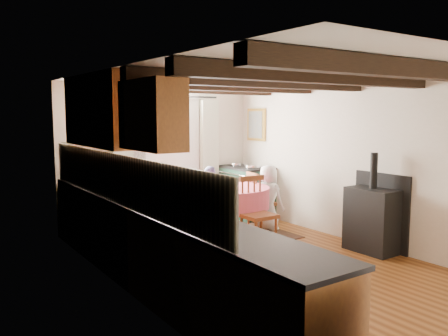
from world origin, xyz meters
TOP-DOWN VIEW (x-y plane):
  - floor at (0.00, 0.00)m, footprint 3.60×5.50m
  - ceiling at (0.00, 0.00)m, footprint 3.60×5.50m
  - wall_back at (0.00, 2.75)m, footprint 3.60×0.00m
  - wall_left at (-1.80, 0.00)m, footprint 0.00×5.50m
  - wall_right at (1.80, 0.00)m, footprint 0.00×5.50m
  - beam_a at (0.00, -2.00)m, footprint 3.60×0.16m
  - beam_b at (0.00, -1.00)m, footprint 3.60×0.16m
  - beam_c at (0.00, 0.00)m, footprint 3.60×0.16m
  - beam_d at (0.00, 1.00)m, footprint 3.60×0.16m
  - beam_e at (0.00, 2.00)m, footprint 3.60×0.16m
  - splash_left at (-1.78, 0.30)m, footprint 0.02×4.50m
  - splash_back at (-1.00, 2.73)m, footprint 1.40×0.02m
  - base_cabinet_left at (-1.50, 0.00)m, footprint 0.60×5.30m
  - base_cabinet_back at (-1.05, 2.45)m, footprint 1.30×0.60m
  - worktop_left at (-1.48, 0.00)m, footprint 0.64×5.30m
  - worktop_back at (-1.05, 2.43)m, footprint 1.30×0.64m
  - wall_cabinet_glass at (-1.63, 1.20)m, footprint 0.34×1.80m
  - wall_cabinet_solid at (-1.63, -0.30)m, footprint 0.34×0.90m
  - window_frame at (0.10, 2.73)m, footprint 1.34×0.03m
  - window_pane at (0.10, 2.74)m, footprint 1.20×0.01m
  - curtain_left at (-0.75, 2.65)m, footprint 0.35×0.10m
  - curtain_right at (0.95, 2.65)m, footprint 0.35×0.10m
  - curtain_rod at (0.10, 2.65)m, footprint 2.00×0.03m
  - wall_picture at (1.77, 2.30)m, footprint 0.04×0.50m
  - wall_plate at (1.05, 2.72)m, footprint 0.30×0.02m
  - rug at (0.38, 1.26)m, footprint 1.91×1.48m
  - dining_table at (0.38, 1.26)m, footprint 1.30×1.30m
  - chair_near at (0.39, 0.50)m, footprint 0.45×0.47m
  - chair_left at (-0.49, 1.28)m, footprint 0.50×0.49m
  - chair_right at (1.13, 1.36)m, footprint 0.51×0.50m
  - aga_range at (1.47, 2.24)m, footprint 0.67×1.04m
  - cast_iron_stove at (1.58, -0.52)m, footprint 0.41×0.69m
  - child_far at (0.46, 1.92)m, footprint 0.39×0.26m
  - child_right at (1.15, 1.20)m, footprint 0.49×0.61m
  - bowl_a at (0.37, 1.24)m, footprint 0.30×0.30m
  - bowl_b at (0.05, 1.32)m, footprint 0.26×0.26m
  - cup at (0.28, 1.38)m, footprint 0.11×0.11m
  - canister_tall at (-1.30, 2.38)m, footprint 0.14×0.14m
  - canister_wide at (-1.01, 2.44)m, footprint 0.18×0.18m

SIDE VIEW (x-z plane):
  - floor at x=0.00m, z-range 0.00..0.00m
  - rug at x=0.38m, z-range 0.00..0.01m
  - dining_table at x=0.38m, z-range 0.00..0.78m
  - base_cabinet_left at x=-1.50m, z-range 0.00..0.88m
  - base_cabinet_back at x=-1.05m, z-range 0.00..0.88m
  - chair_left at x=-0.49m, z-range 0.00..0.89m
  - chair_right at x=1.13m, z-range 0.00..0.95m
  - aga_range at x=1.47m, z-range 0.00..0.96m
  - chair_near at x=0.39m, z-range 0.00..1.03m
  - child_far at x=0.46m, z-range 0.00..1.04m
  - child_right at x=1.15m, z-range 0.00..1.08m
  - cast_iron_stove at x=1.58m, z-range 0.00..1.38m
  - bowl_a at x=0.37m, z-range 0.78..0.83m
  - bowl_b at x=0.05m, z-range 0.78..0.84m
  - cup at x=0.28m, z-range 0.78..0.87m
  - worktop_left at x=-1.48m, z-range 0.88..0.92m
  - worktop_back at x=-1.05m, z-range 0.88..0.92m
  - canister_wide at x=-1.01m, z-range 0.92..1.12m
  - canister_tall at x=-1.30m, z-range 0.92..1.16m
  - curtain_left at x=-0.75m, z-range 0.05..2.15m
  - curtain_right at x=0.95m, z-range 0.05..2.15m
  - wall_back at x=0.00m, z-range 0.00..2.40m
  - wall_left at x=-1.80m, z-range 0.00..2.40m
  - wall_right at x=1.80m, z-range 0.00..2.40m
  - splash_left at x=-1.78m, z-range 0.92..1.48m
  - splash_back at x=-1.00m, z-range 0.92..1.48m
  - window_frame at x=0.10m, z-range 0.83..2.37m
  - window_pane at x=0.10m, z-range 0.90..2.30m
  - wall_picture at x=1.77m, z-range 1.40..2.00m
  - wall_plate at x=1.05m, z-range 1.55..1.85m
  - wall_cabinet_solid at x=-1.63m, z-range 1.55..2.25m
  - wall_cabinet_glass at x=-1.63m, z-range 1.50..2.40m
  - curtain_rod at x=0.10m, z-range 2.19..2.22m
  - beam_a at x=0.00m, z-range 2.23..2.39m
  - beam_b at x=0.00m, z-range 2.23..2.39m
  - beam_c at x=0.00m, z-range 2.23..2.39m
  - beam_d at x=0.00m, z-range 2.23..2.39m
  - beam_e at x=0.00m, z-range 2.23..2.39m
  - ceiling at x=0.00m, z-range 2.40..2.40m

